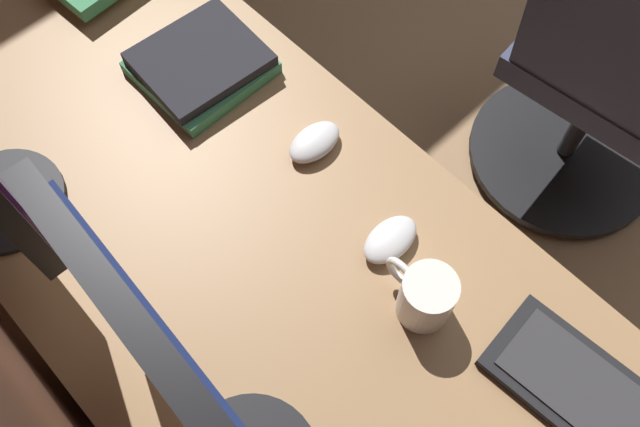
# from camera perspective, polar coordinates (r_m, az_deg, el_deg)

# --- Properties ---
(desk) EXTENTS (2.21, 0.69, 0.73)m
(desk) POSITION_cam_1_polar(r_m,az_deg,el_deg) (1.10, -1.91, -8.29)
(desk) COLOR #936D47
(desk) RESTS_ON ground
(drawer_pedestal) EXTENTS (0.40, 0.51, 0.69)m
(drawer_pedestal) POSITION_cam_1_polar(r_m,az_deg,el_deg) (1.41, -3.81, -11.63)
(drawer_pedestal) COLOR #936D47
(drawer_pedestal) RESTS_ON ground
(keyboard_main) EXTENTS (0.43, 0.17, 0.02)m
(keyboard_main) POSITION_cam_1_polar(r_m,az_deg,el_deg) (1.07, 24.95, -16.22)
(keyboard_main) COLOR black
(keyboard_main) RESTS_ON desk
(mouse_main) EXTENTS (0.06, 0.10, 0.03)m
(mouse_main) POSITION_cam_1_polar(r_m,az_deg,el_deg) (1.06, 6.13, -2.27)
(mouse_main) COLOR silver
(mouse_main) RESTS_ON desk
(mouse_spare) EXTENTS (0.06, 0.10, 0.03)m
(mouse_spare) POSITION_cam_1_polar(r_m,az_deg,el_deg) (1.15, -0.48, 6.23)
(mouse_spare) COLOR silver
(mouse_spare) RESTS_ON desk
(book_stack_far) EXTENTS (0.21, 0.23, 0.05)m
(book_stack_far) POSITION_cam_1_polar(r_m,az_deg,el_deg) (1.26, -10.33, 12.69)
(book_stack_far) COLOR #3D8456
(book_stack_far) RESTS_ON desk
(coffee_mug) EXTENTS (0.12, 0.08, 0.10)m
(coffee_mug) POSITION_cam_1_polar(r_m,az_deg,el_deg) (1.00, 9.14, -7.11)
(coffee_mug) COLOR silver
(coffee_mug) RESTS_ON desk
(office_chair) EXTENTS (0.56, 0.57, 0.97)m
(office_chair) POSITION_cam_1_polar(r_m,az_deg,el_deg) (1.74, 23.52, 10.60)
(office_chair) COLOR #383D56
(office_chair) RESTS_ON ground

